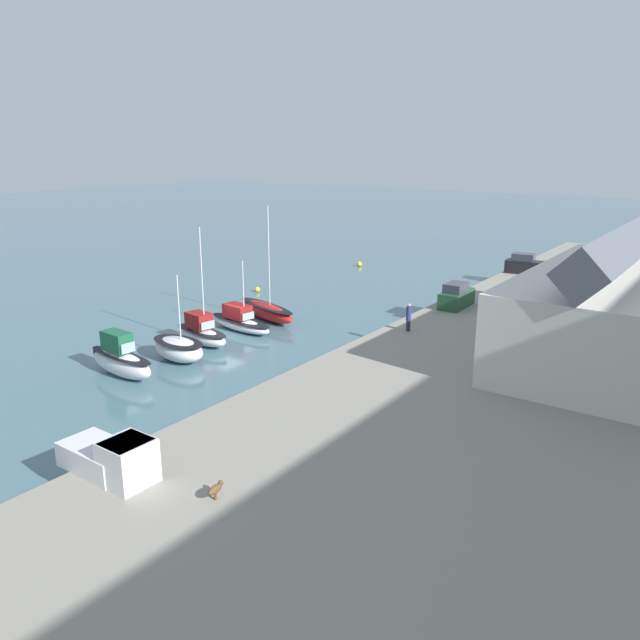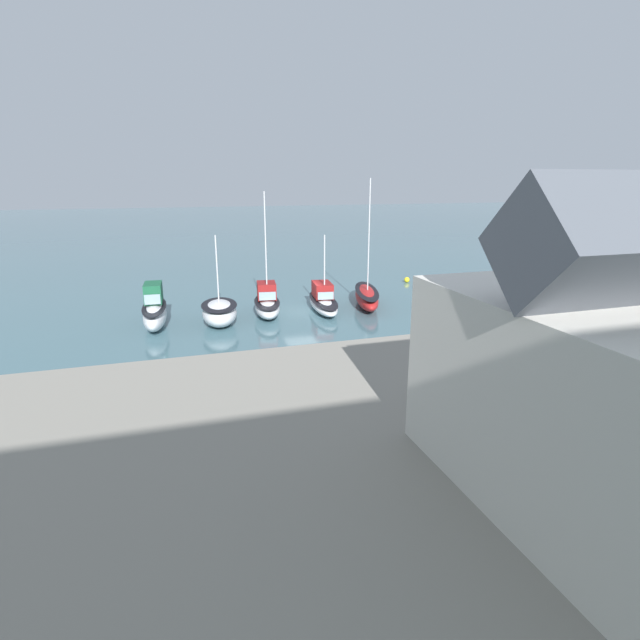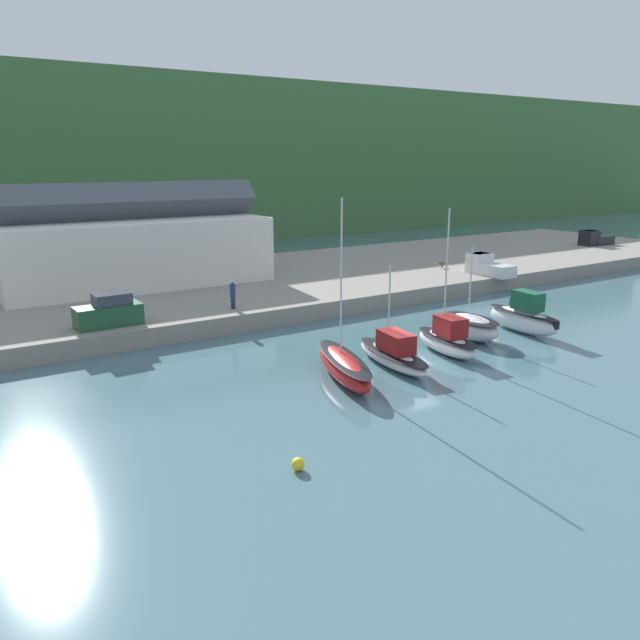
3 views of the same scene
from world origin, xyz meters
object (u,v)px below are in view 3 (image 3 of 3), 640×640
parked_car_0 (109,312)px  dog_on_quay (442,263)px  moored_boat_1 (393,354)px  moored_boat_2 (447,340)px  mooring_buoy_1 (298,464)px  moored_boat_0 (344,366)px  moored_boat_3 (471,326)px  person_on_quay (233,294)px  moored_boat_4 (523,317)px  pickup_truck_0 (487,266)px  pickup_truck_1 (594,239)px

parked_car_0 → dog_on_quay: parked_car_0 is taller
moored_boat_1 → parked_car_0: size_ratio=1.66×
moored_boat_2 → mooring_buoy_1: bearing=-144.8°
moored_boat_0 → parked_car_0: moored_boat_0 is taller
moored_boat_3 → person_on_quay: moored_boat_3 is taller
moored_boat_2 → moored_boat_0: bearing=-169.1°
moored_boat_3 → moored_boat_4: 4.40m
moored_boat_0 → pickup_truck_0: bearing=44.4°
pickup_truck_1 → mooring_buoy_1: bearing=117.8°
person_on_quay → dog_on_quay: bearing=10.5°
moored_boat_4 → mooring_buoy_1: size_ratio=11.65×
pickup_truck_1 → person_on_quay: 53.93m
person_on_quay → pickup_truck_0: bearing=-0.4°
pickup_truck_1 → parked_car_0: bearing=99.1°
moored_boat_1 → moored_boat_3: size_ratio=1.13×
moored_boat_1 → moored_boat_4: size_ratio=1.13×
parked_car_0 → dog_on_quay: size_ratio=4.84×
moored_boat_2 → pickup_truck_0: size_ratio=1.91×
moored_boat_0 → parked_car_0: (-9.06, 13.80, 1.44)m
moored_boat_3 → pickup_truck_1: size_ratio=1.31×
pickup_truck_1 → moored_boat_4: bearing=120.7°
pickup_truck_0 → mooring_buoy_1: pickup_truck_0 is taller
dog_on_quay → moored_boat_1: bearing=125.1°
moored_boat_0 → pickup_truck_1: bearing=38.0°
moored_boat_0 → person_on_quay: 13.92m
dog_on_quay → person_on_quay: bearing=94.9°
pickup_truck_0 → moored_boat_1: bearing=-148.3°
moored_boat_2 → parked_car_0: moored_boat_2 is taller
parked_car_0 → mooring_buoy_1: bearing=-177.9°
parked_car_0 → dog_on_quay: 34.31m
moored_boat_4 → person_on_quay: bearing=145.5°
moored_boat_2 → person_on_quay: moored_boat_2 is taller
moored_boat_4 → pickup_truck_0: bearing=55.1°
moored_boat_1 → parked_car_0: 18.68m
parked_car_0 → moored_boat_1: bearing=-138.3°
moored_boat_3 → moored_boat_4: (4.32, -0.81, 0.24)m
moored_boat_1 → person_on_quay: (-3.98, 13.50, 1.64)m
moored_boat_1 → pickup_truck_0: bearing=38.0°
moored_boat_1 → pickup_truck_0: size_ratio=1.49×
moored_boat_1 → dog_on_quay: bearing=47.8°
moored_boat_1 → pickup_truck_0: (22.31, 13.31, 1.36)m
parked_car_0 → person_on_quay: size_ratio=1.99×
moored_boat_4 → parked_car_0: bearing=156.6°
pickup_truck_0 → pickup_truck_1: bearing=15.4°
moored_boat_3 → person_on_quay: bearing=141.7°
moored_boat_1 → moored_boat_2: (4.44, 0.06, 0.14)m
moored_boat_4 → pickup_truck_0: size_ratio=1.32×
moored_boat_2 → person_on_quay: (-8.43, 13.44, 1.50)m
moored_boat_0 → moored_boat_1: (3.79, 0.32, -0.02)m
parked_car_0 → dog_on_quay: (33.99, 4.66, -0.46)m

